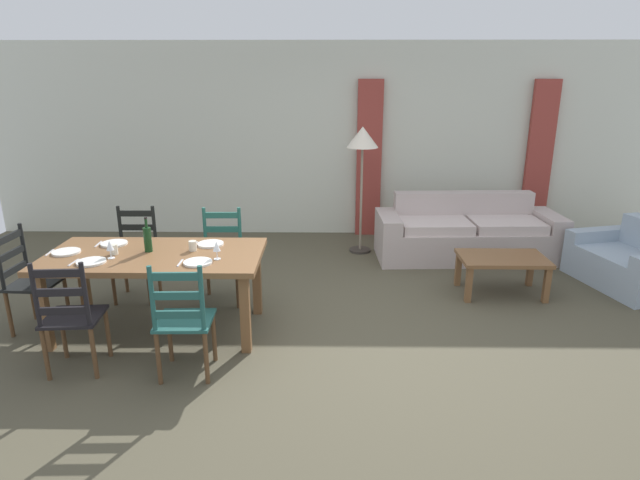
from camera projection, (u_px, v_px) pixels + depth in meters
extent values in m
cube|color=#4C4635|center=(322.00, 335.00, 4.83)|extent=(9.60, 9.60, 0.02)
cube|color=beige|center=(325.00, 141.00, 7.56)|extent=(9.60, 0.16, 2.70)
cube|color=#963931|center=(369.00, 160.00, 7.50)|extent=(0.35, 0.08, 2.20)
cube|color=#963931|center=(539.00, 160.00, 7.46)|extent=(0.35, 0.08, 2.20)
cube|color=brown|center=(154.00, 256.00, 4.68)|extent=(1.90, 0.96, 0.05)
cube|color=brown|center=(44.00, 313.00, 4.44)|extent=(0.08, 0.08, 0.70)
cube|color=brown|center=(245.00, 314.00, 4.42)|extent=(0.08, 0.08, 0.70)
cube|color=brown|center=(84.00, 279.00, 5.17)|extent=(0.08, 0.08, 0.70)
cube|color=brown|center=(257.00, 280.00, 5.14)|extent=(0.08, 0.08, 0.70)
cube|color=black|center=(74.00, 317.00, 4.14)|extent=(0.45, 0.43, 0.03)
cylinder|color=brown|center=(63.00, 334.00, 4.36)|extent=(0.04, 0.04, 0.43)
cylinder|color=brown|center=(108.00, 333.00, 4.38)|extent=(0.04, 0.04, 0.43)
cylinder|color=brown|center=(46.00, 355.00, 4.04)|extent=(0.04, 0.04, 0.43)
cylinder|color=brown|center=(94.00, 353.00, 4.06)|extent=(0.04, 0.04, 0.43)
cylinder|color=black|center=(35.00, 295.00, 3.89)|extent=(0.04, 0.04, 0.50)
cylinder|color=black|center=(85.00, 294.00, 3.91)|extent=(0.04, 0.04, 0.50)
cube|color=black|center=(63.00, 311.00, 3.94)|extent=(0.38, 0.05, 0.06)
cube|color=black|center=(60.00, 292.00, 3.89)|extent=(0.38, 0.05, 0.06)
cube|color=black|center=(57.00, 273.00, 3.85)|extent=(0.38, 0.05, 0.06)
cube|color=#21534D|center=(185.00, 321.00, 4.08)|extent=(0.43, 0.41, 0.03)
cylinder|color=brown|center=(170.00, 337.00, 4.31)|extent=(0.04, 0.04, 0.43)
cylinder|color=brown|center=(214.00, 337.00, 4.31)|extent=(0.04, 0.04, 0.43)
cylinder|color=brown|center=(158.00, 358.00, 3.98)|extent=(0.04, 0.04, 0.43)
cylinder|color=brown|center=(206.00, 358.00, 3.99)|extent=(0.04, 0.04, 0.43)
cylinder|color=#21534D|center=(152.00, 298.00, 3.84)|extent=(0.04, 0.04, 0.50)
cylinder|color=#21534D|center=(202.00, 298.00, 3.84)|extent=(0.04, 0.04, 0.50)
cube|color=#21534D|center=(178.00, 314.00, 3.88)|extent=(0.38, 0.04, 0.06)
cube|color=#21534D|center=(177.00, 296.00, 3.83)|extent=(0.38, 0.04, 0.06)
cube|color=#21534D|center=(175.00, 276.00, 3.79)|extent=(0.38, 0.04, 0.06)
cube|color=black|center=(135.00, 258.00, 5.46)|extent=(0.42, 0.40, 0.03)
cylinder|color=brown|center=(149.00, 285.00, 5.36)|extent=(0.04, 0.04, 0.43)
cylinder|color=brown|center=(114.00, 285.00, 5.36)|extent=(0.04, 0.04, 0.43)
cylinder|color=brown|center=(159.00, 273.00, 5.69)|extent=(0.04, 0.04, 0.43)
cylinder|color=brown|center=(126.00, 273.00, 5.69)|extent=(0.04, 0.04, 0.43)
cylinder|color=black|center=(155.00, 229.00, 5.54)|extent=(0.04, 0.04, 0.50)
cylinder|color=black|center=(120.00, 229.00, 5.54)|extent=(0.04, 0.04, 0.50)
cube|color=black|center=(139.00, 241.00, 5.58)|extent=(0.38, 0.03, 0.06)
cube|color=black|center=(137.00, 227.00, 5.53)|extent=(0.38, 0.03, 0.06)
cube|color=black|center=(136.00, 214.00, 5.49)|extent=(0.38, 0.03, 0.06)
cube|color=#215C50|center=(221.00, 261.00, 5.39)|extent=(0.43, 0.41, 0.03)
cylinder|color=brown|center=(238.00, 288.00, 5.30)|extent=(0.04, 0.04, 0.43)
cylinder|color=brown|center=(202.00, 288.00, 5.29)|extent=(0.04, 0.04, 0.43)
cylinder|color=brown|center=(242.00, 275.00, 5.62)|extent=(0.04, 0.04, 0.43)
cylinder|color=brown|center=(208.00, 276.00, 5.62)|extent=(0.04, 0.04, 0.43)
cylinder|color=#215C50|center=(240.00, 231.00, 5.47)|extent=(0.04, 0.04, 0.50)
cylinder|color=#215C50|center=(205.00, 231.00, 5.47)|extent=(0.04, 0.04, 0.50)
cube|color=#215C50|center=(223.00, 243.00, 5.51)|extent=(0.38, 0.03, 0.06)
cube|color=#215C50|center=(222.00, 229.00, 5.46)|extent=(0.38, 0.03, 0.06)
cube|color=#215C50|center=(222.00, 215.00, 5.42)|extent=(0.38, 0.03, 0.06)
cube|color=black|center=(35.00, 283.00, 4.80)|extent=(0.42, 0.44, 0.03)
cylinder|color=brown|center=(67.00, 299.00, 5.03)|extent=(0.04, 0.04, 0.43)
cylinder|color=brown|center=(46.00, 316.00, 4.69)|extent=(0.04, 0.04, 0.43)
cylinder|color=brown|center=(33.00, 298.00, 5.05)|extent=(0.04, 0.04, 0.43)
cylinder|color=brown|center=(9.00, 314.00, 4.71)|extent=(0.04, 0.04, 0.43)
cylinder|color=black|center=(24.00, 249.00, 4.90)|extent=(0.04, 0.04, 0.50)
cube|color=black|center=(15.00, 269.00, 4.77)|extent=(0.04, 0.38, 0.06)
cube|color=black|center=(12.00, 254.00, 4.73)|extent=(0.04, 0.38, 0.06)
cube|color=black|center=(9.00, 238.00, 4.68)|extent=(0.04, 0.38, 0.06)
cylinder|color=white|center=(91.00, 262.00, 4.44)|extent=(0.24, 0.24, 0.02)
cube|color=silver|center=(74.00, 262.00, 4.44)|extent=(0.03, 0.17, 0.01)
cylinder|color=white|center=(198.00, 262.00, 4.42)|extent=(0.24, 0.24, 0.02)
cube|color=silver|center=(180.00, 263.00, 4.43)|extent=(0.02, 0.17, 0.01)
cylinder|color=white|center=(114.00, 244.00, 4.91)|extent=(0.24, 0.24, 0.02)
cube|color=silver|center=(98.00, 244.00, 4.92)|extent=(0.03, 0.17, 0.01)
cylinder|color=white|center=(211.00, 244.00, 4.90)|extent=(0.24, 0.24, 0.02)
cube|color=silver|center=(194.00, 244.00, 4.90)|extent=(0.03, 0.17, 0.01)
cylinder|color=white|center=(66.00, 252.00, 4.68)|extent=(0.24, 0.24, 0.02)
cube|color=silver|center=(50.00, 253.00, 4.68)|extent=(0.03, 0.17, 0.01)
cylinder|color=#143819|center=(148.00, 240.00, 4.69)|extent=(0.07, 0.07, 0.22)
cylinder|color=#143819|center=(146.00, 223.00, 4.65)|extent=(0.02, 0.02, 0.08)
cylinder|color=black|center=(145.00, 218.00, 4.63)|extent=(0.03, 0.03, 0.02)
cylinder|color=white|center=(111.00, 258.00, 4.54)|extent=(0.06, 0.06, 0.01)
cylinder|color=white|center=(111.00, 254.00, 4.53)|extent=(0.01, 0.01, 0.07)
cone|color=white|center=(110.00, 245.00, 4.51)|extent=(0.06, 0.06, 0.08)
cylinder|color=white|center=(217.00, 259.00, 4.52)|extent=(0.06, 0.06, 0.01)
cylinder|color=white|center=(217.00, 255.00, 4.51)|extent=(0.01, 0.01, 0.07)
cone|color=white|center=(217.00, 246.00, 4.49)|extent=(0.06, 0.06, 0.08)
cylinder|color=beige|center=(193.00, 246.00, 4.73)|extent=(0.07, 0.07, 0.09)
cylinder|color=beige|center=(114.00, 249.00, 4.63)|extent=(0.07, 0.07, 0.09)
cube|color=#B5A49E|center=(467.00, 243.00, 6.75)|extent=(1.83, 0.87, 0.40)
cube|color=#B5A49E|center=(462.00, 222.00, 6.98)|extent=(1.81, 0.27, 0.80)
cube|color=#B5A49E|center=(547.00, 236.00, 6.75)|extent=(0.27, 0.81, 0.58)
cube|color=#B5A49E|center=(388.00, 237.00, 6.70)|extent=(0.27, 0.81, 0.58)
cube|color=beige|center=(505.00, 224.00, 6.64)|extent=(0.89, 0.68, 0.12)
cube|color=beige|center=(434.00, 225.00, 6.61)|extent=(0.89, 0.68, 0.12)
cube|color=brown|center=(503.00, 258.00, 5.59)|extent=(0.90, 0.56, 0.04)
cube|color=brown|center=(469.00, 285.00, 5.44)|extent=(0.06, 0.06, 0.38)
cube|color=brown|center=(547.00, 285.00, 5.43)|extent=(0.06, 0.06, 0.38)
cube|color=brown|center=(458.00, 269.00, 5.88)|extent=(0.06, 0.06, 0.38)
cube|color=brown|center=(530.00, 269.00, 5.87)|extent=(0.06, 0.06, 0.38)
cube|color=#94A5B4|center=(627.00, 269.00, 5.87)|extent=(0.97, 0.97, 0.38)
cube|color=#94A5B4|center=(597.00, 250.00, 6.31)|extent=(0.82, 0.37, 0.52)
cylinder|color=#332D28|center=(360.00, 250.00, 7.06)|extent=(0.28, 0.28, 0.03)
cylinder|color=gray|center=(361.00, 200.00, 6.85)|extent=(0.03, 0.03, 1.35)
cone|color=beige|center=(363.00, 137.00, 6.61)|extent=(0.40, 0.40, 0.26)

